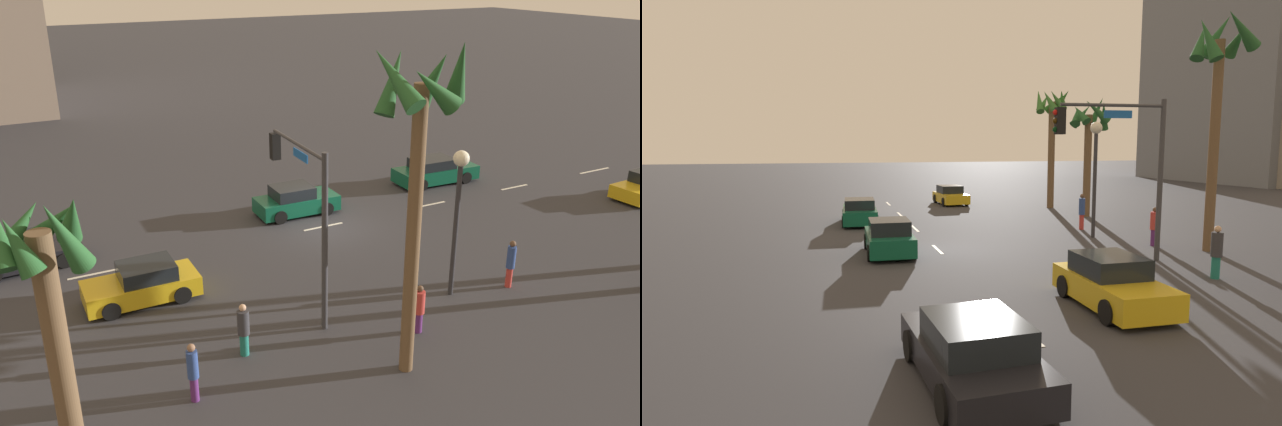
% 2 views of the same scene
% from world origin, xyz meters
% --- Properties ---
extents(ground_plane, '(220.00, 220.00, 0.00)m').
position_xyz_m(ground_plane, '(0.00, 0.00, 0.00)').
color(ground_plane, '#333338').
extents(lane_stripe_0, '(2.37, 0.14, 0.01)m').
position_xyz_m(lane_stripe_0, '(-18.00, 0.00, 0.01)').
color(lane_stripe_0, silver).
rests_on(lane_stripe_0, ground_plane).
extents(lane_stripe_1, '(1.84, 0.14, 0.01)m').
position_xyz_m(lane_stripe_1, '(-11.77, 0.00, 0.01)').
color(lane_stripe_1, silver).
rests_on(lane_stripe_1, ground_plane).
extents(lane_stripe_2, '(2.29, 0.14, 0.01)m').
position_xyz_m(lane_stripe_2, '(-5.90, 0.00, 0.01)').
color(lane_stripe_2, silver).
rests_on(lane_stripe_2, ground_plane).
extents(lane_stripe_3, '(2.00, 0.14, 0.01)m').
position_xyz_m(lane_stripe_3, '(-0.05, 0.00, 0.01)').
color(lane_stripe_3, silver).
rests_on(lane_stripe_3, ground_plane).
extents(lane_stripe_4, '(2.47, 0.14, 0.01)m').
position_xyz_m(lane_stripe_4, '(9.88, 0.00, 0.01)').
color(lane_stripe_4, silver).
rests_on(lane_stripe_4, ground_plane).
extents(car_0, '(4.26, 2.13, 1.30)m').
position_xyz_m(car_0, '(12.41, -1.95, 0.60)').
color(car_0, black).
rests_on(car_0, ground_plane).
extents(car_1, '(4.70, 2.07, 1.41)m').
position_xyz_m(car_1, '(-8.43, -2.69, 0.65)').
color(car_1, '#0F5138').
rests_on(car_1, ground_plane).
extents(car_2, '(3.96, 1.95, 1.43)m').
position_xyz_m(car_2, '(0.34, -2.07, 0.66)').
color(car_2, '#0F5138').
rests_on(car_2, ground_plane).
extents(car_3, '(4.00, 1.91, 1.41)m').
position_xyz_m(car_3, '(8.88, 2.96, 0.65)').
color(car_3, gold).
rests_on(car_3, ground_plane).
extents(traffic_signal, '(0.44, 4.43, 6.05)m').
position_xyz_m(traffic_signal, '(3.99, 6.23, 4.09)').
color(traffic_signal, '#38383D').
rests_on(traffic_signal, ground_plane).
extents(streetlamp, '(0.56, 0.56, 5.45)m').
position_xyz_m(streetlamp, '(-1.13, 7.80, 3.88)').
color(streetlamp, '#2D2D33').
rests_on(streetlamp, ground_plane).
extents(pedestrian_0, '(0.40, 0.40, 1.77)m').
position_xyz_m(pedestrian_0, '(6.98, 7.89, 0.93)').
color(pedestrian_0, '#1E7266').
rests_on(pedestrian_0, ground_plane).
extents(pedestrian_1, '(0.39, 0.39, 1.70)m').
position_xyz_m(pedestrian_1, '(1.46, 9.34, 0.89)').
color(pedestrian_1, '#59266B').
rests_on(pedestrian_1, ground_plane).
extents(pedestrian_2, '(0.41, 0.41, 1.82)m').
position_xyz_m(pedestrian_2, '(9.03, 9.32, 0.97)').
color(pedestrian_2, '#59266B').
rests_on(pedestrian_2, ground_plane).
extents(pedestrian_3, '(0.45, 0.45, 1.87)m').
position_xyz_m(pedestrian_3, '(-3.41, 8.37, 1.00)').
color(pedestrian_3, '#BF3833').
rests_on(pedestrian_3, ground_plane).
extents(palm_tree_1, '(2.20, 2.54, 7.04)m').
position_xyz_m(palm_tree_1, '(12.27, 10.07, 4.81)').
color(palm_tree_1, brown).
rests_on(palm_tree_1, ground_plane).
extents(palm_tree_3, '(2.75, 2.52, 9.74)m').
position_xyz_m(palm_tree_3, '(3.02, 10.86, 7.08)').
color(palm_tree_3, brown).
rests_on(palm_tree_3, ground_plane).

